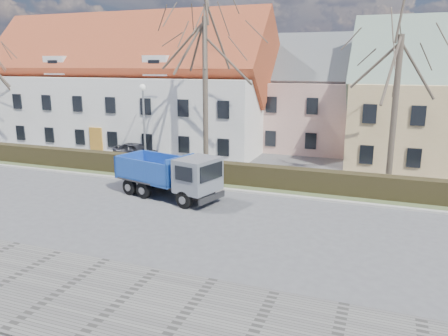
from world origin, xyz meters
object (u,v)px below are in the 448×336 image
at_px(dump_truck, 165,174).
at_px(parked_car_a, 135,150).
at_px(streetlight, 144,128).
at_px(cart_frame, 151,182).

relative_size(dump_truck, parked_car_a, 1.77).
distance_m(dump_truck, streetlight, 6.50).
bearing_deg(streetlight, dump_truck, -49.31).
bearing_deg(parked_car_a, cart_frame, -139.48).
height_order(streetlight, cart_frame, streetlight).
relative_size(dump_truck, streetlight, 1.07).
bearing_deg(cart_frame, parked_car_a, 128.16).
relative_size(dump_truck, cart_frame, 10.16).
distance_m(dump_truck, parked_car_a, 10.95).
height_order(dump_truck, streetlight, streetlight).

